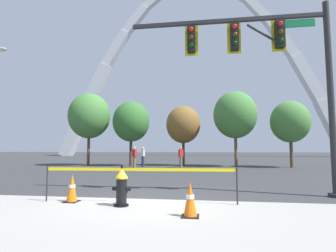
% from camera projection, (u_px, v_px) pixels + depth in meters
% --- Properties ---
extents(ground_plane, '(240.00, 240.00, 0.00)m').
position_uv_depth(ground_plane, '(148.00, 200.00, 7.12)').
color(ground_plane, '#333335').
extents(fire_hydrant, '(0.46, 0.48, 0.99)m').
position_uv_depth(fire_hydrant, '(122.00, 187.00, 6.40)').
color(fire_hydrant, black).
rests_on(fire_hydrant, ground).
extents(caution_tape_barrier, '(5.06, 0.29, 0.95)m').
position_uv_depth(caution_tape_barrier, '(139.00, 178.00, 6.76)').
color(caution_tape_barrier, '#232326').
rests_on(caution_tape_barrier, ground).
extents(traffic_cone_by_hydrant, '(0.36, 0.36, 0.73)m').
position_uv_depth(traffic_cone_by_hydrant, '(190.00, 199.00, 5.37)').
color(traffic_cone_by_hydrant, black).
rests_on(traffic_cone_by_hydrant, ground).
extents(traffic_cone_mid_sidewalk, '(0.36, 0.36, 0.73)m').
position_uv_depth(traffic_cone_mid_sidewalk, '(72.00, 188.00, 6.88)').
color(traffic_cone_mid_sidewalk, black).
rests_on(traffic_cone_mid_sidewalk, ground).
extents(traffic_signal_gantry, '(6.42, 0.44, 6.00)m').
position_uv_depth(traffic_signal_gantry, '(269.00, 58.00, 8.20)').
color(traffic_signal_gantry, '#232326').
rests_on(traffic_signal_gantry, ground).
extents(monument_arch, '(58.39, 2.29, 38.52)m').
position_uv_depth(monument_arch, '(196.00, 72.00, 53.50)').
color(monument_arch, silver).
rests_on(monument_arch, ground).
extents(tree_far_left, '(3.61, 3.61, 6.32)m').
position_uv_depth(tree_far_left, '(89.00, 116.00, 22.77)').
color(tree_far_left, brown).
rests_on(tree_far_left, ground).
extents(tree_left_mid, '(3.15, 3.15, 5.51)m').
position_uv_depth(tree_left_mid, '(131.00, 122.00, 22.25)').
color(tree_left_mid, '#473323').
rests_on(tree_left_mid, ground).
extents(tree_center_left, '(2.96, 2.96, 5.18)m').
position_uv_depth(tree_center_left, '(183.00, 125.00, 22.54)').
color(tree_center_left, '#473323').
rests_on(tree_center_left, ground).
extents(tree_center_right, '(3.52, 3.52, 6.16)m').
position_uv_depth(tree_center_right, '(235.00, 115.00, 21.26)').
color(tree_center_right, brown).
rests_on(tree_center_right, ground).
extents(tree_right_mid, '(2.95, 2.95, 5.17)m').
position_uv_depth(tree_right_mid, '(290.00, 122.00, 20.16)').
color(tree_right_mid, brown).
rests_on(tree_right_mid, ground).
extents(pedestrian_walking_left, '(0.26, 0.37, 1.59)m').
position_uv_depth(pedestrian_walking_left, '(143.00, 157.00, 20.68)').
color(pedestrian_walking_left, '#232847').
rests_on(pedestrian_walking_left, ground).
extents(pedestrian_standing_center, '(0.39, 0.37, 1.59)m').
position_uv_depth(pedestrian_standing_center, '(134.00, 157.00, 19.47)').
color(pedestrian_standing_center, brown).
rests_on(pedestrian_standing_center, ground).
extents(pedestrian_walking_right, '(0.39, 0.37, 1.59)m').
position_uv_depth(pedestrian_walking_right, '(181.00, 157.00, 19.98)').
color(pedestrian_walking_right, brown).
rests_on(pedestrian_walking_right, ground).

